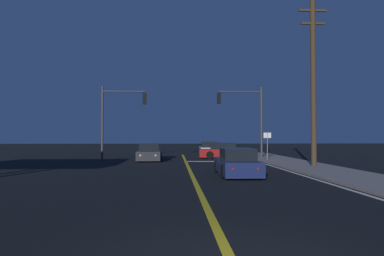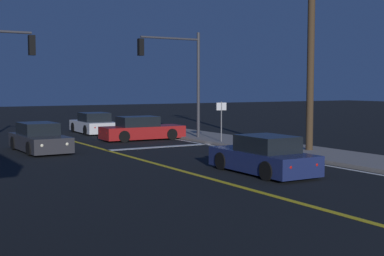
{
  "view_description": "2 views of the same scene",
  "coord_description": "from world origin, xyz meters",
  "px_view_note": "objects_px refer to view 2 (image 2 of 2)",
  "views": [
    {
      "loc": [
        -0.89,
        -4.74,
        1.94
      ],
      "look_at": [
        0.33,
        17.73,
        2.48
      ],
      "focal_mm": 31.08,
      "sensor_mm": 36.0,
      "label": 1
    },
    {
      "loc": [
        -9.41,
        -3.1,
        3.04
      ],
      "look_at": [
        1.89,
        15.85,
        1.31
      ],
      "focal_mm": 49.93,
      "sensor_mm": 36.0,
      "label": 2
    }
  ],
  "objects_px": {
    "car_distant_tail_red": "(141,130)",
    "traffic_signal_near_right": "(178,68)",
    "car_following_oncoming_white": "(93,124)",
    "utility_pole_right": "(311,36)",
    "street_sign_corner": "(221,116)",
    "car_far_approaching_charcoal": "(39,139)",
    "car_lead_oncoming_navy": "(263,157)"
  },
  "relations": [
    {
      "from": "utility_pole_right",
      "to": "street_sign_corner",
      "type": "distance_m",
      "value": 6.49
    },
    {
      "from": "car_far_approaching_charcoal",
      "to": "traffic_signal_near_right",
      "type": "xyz_separation_m",
      "value": [
        8.0,
        0.96,
        3.45
      ]
    },
    {
      "from": "car_far_approaching_charcoal",
      "to": "car_distant_tail_red",
      "type": "bearing_deg",
      "value": -160.61
    },
    {
      "from": "car_following_oncoming_white",
      "to": "street_sign_corner",
      "type": "xyz_separation_m",
      "value": [
        3.39,
        -9.86,
        0.93
      ]
    },
    {
      "from": "traffic_signal_near_right",
      "to": "utility_pole_right",
      "type": "height_order",
      "value": "utility_pole_right"
    },
    {
      "from": "car_far_approaching_charcoal",
      "to": "car_lead_oncoming_navy",
      "type": "bearing_deg",
      "value": 114.5
    },
    {
      "from": "car_following_oncoming_white",
      "to": "utility_pole_right",
      "type": "distance_m",
      "value": 16.4
    },
    {
      "from": "car_lead_oncoming_navy",
      "to": "utility_pole_right",
      "type": "distance_m",
      "value": 7.9
    },
    {
      "from": "car_distant_tail_red",
      "to": "street_sign_corner",
      "type": "height_order",
      "value": "street_sign_corner"
    },
    {
      "from": "car_lead_oncoming_navy",
      "to": "utility_pole_right",
      "type": "xyz_separation_m",
      "value": [
        5.36,
        3.42,
        4.7
      ]
    },
    {
      "from": "car_lead_oncoming_navy",
      "to": "utility_pole_right",
      "type": "bearing_deg",
      "value": 33.09
    },
    {
      "from": "car_lead_oncoming_navy",
      "to": "car_following_oncoming_white",
      "type": "bearing_deg",
      "value": 88.75
    },
    {
      "from": "car_distant_tail_red",
      "to": "utility_pole_right",
      "type": "height_order",
      "value": "utility_pole_right"
    },
    {
      "from": "car_far_approaching_charcoal",
      "to": "utility_pole_right",
      "type": "xyz_separation_m",
      "value": [
        10.41,
        -6.94,
        4.69
      ]
    },
    {
      "from": "utility_pole_right",
      "to": "car_following_oncoming_white",
      "type": "bearing_deg",
      "value": 107.74
    },
    {
      "from": "car_lead_oncoming_navy",
      "to": "utility_pole_right",
      "type": "height_order",
      "value": "utility_pole_right"
    },
    {
      "from": "car_distant_tail_red",
      "to": "street_sign_corner",
      "type": "xyz_separation_m",
      "value": [
        2.58,
        -4.3,
        0.93
      ]
    },
    {
      "from": "traffic_signal_near_right",
      "to": "street_sign_corner",
      "type": "distance_m",
      "value": 3.9
    },
    {
      "from": "car_far_approaching_charcoal",
      "to": "car_distant_tail_red",
      "type": "xyz_separation_m",
      "value": [
        6.43,
        2.46,
        0.0
      ]
    },
    {
      "from": "car_far_approaching_charcoal",
      "to": "street_sign_corner",
      "type": "distance_m",
      "value": 9.25
    },
    {
      "from": "street_sign_corner",
      "to": "car_lead_oncoming_navy",
      "type": "bearing_deg",
      "value": -114.92
    },
    {
      "from": "street_sign_corner",
      "to": "utility_pole_right",
      "type": "bearing_deg",
      "value": -74.65
    },
    {
      "from": "car_following_oncoming_white",
      "to": "traffic_signal_near_right",
      "type": "distance_m",
      "value": 8.21
    },
    {
      "from": "car_lead_oncoming_navy",
      "to": "car_distant_tail_red",
      "type": "relative_size",
      "value": 0.91
    },
    {
      "from": "car_distant_tail_red",
      "to": "utility_pole_right",
      "type": "distance_m",
      "value": 11.23
    },
    {
      "from": "car_following_oncoming_white",
      "to": "car_far_approaching_charcoal",
      "type": "relative_size",
      "value": 0.97
    },
    {
      "from": "car_distant_tail_red",
      "to": "traffic_signal_near_right",
      "type": "xyz_separation_m",
      "value": [
        1.56,
        -1.5,
        3.45
      ]
    },
    {
      "from": "car_following_oncoming_white",
      "to": "traffic_signal_near_right",
      "type": "height_order",
      "value": "traffic_signal_near_right"
    },
    {
      "from": "car_far_approaching_charcoal",
      "to": "car_distant_tail_red",
      "type": "relative_size",
      "value": 0.94
    },
    {
      "from": "car_distant_tail_red",
      "to": "traffic_signal_near_right",
      "type": "relative_size",
      "value": 0.78
    },
    {
      "from": "car_lead_oncoming_navy",
      "to": "street_sign_corner",
      "type": "height_order",
      "value": "street_sign_corner"
    },
    {
      "from": "car_following_oncoming_white",
      "to": "car_lead_oncoming_navy",
      "type": "relative_size",
      "value": 1.01
    }
  ]
}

